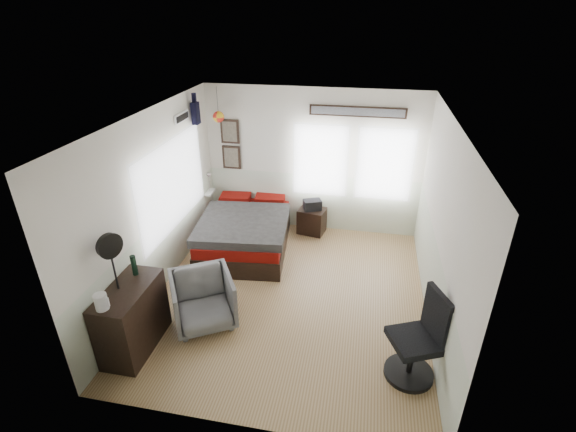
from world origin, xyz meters
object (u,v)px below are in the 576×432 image
(dresser, at_px, (132,318))
(armchair, at_px, (203,300))
(nightstand, at_px, (312,221))
(task_chair, at_px, (419,344))
(bed, at_px, (246,232))

(dresser, relative_size, armchair, 1.22)
(dresser, relative_size, nightstand, 2.06)
(armchair, bearing_deg, nightstand, 38.36)
(armchair, bearing_deg, dresser, -169.76)
(nightstand, distance_m, task_chair, 3.64)
(nightstand, bearing_deg, task_chair, -51.21)
(dresser, xyz_separation_m, task_chair, (3.48, 0.20, 0.02))
(dresser, bearing_deg, bed, 74.96)
(bed, height_order, armchair, armchair)
(task_chair, bearing_deg, armchair, 148.37)
(bed, height_order, dresser, dresser)
(bed, bearing_deg, task_chair, -47.17)
(bed, bearing_deg, armchair, -96.39)
(dresser, distance_m, armchair, 0.92)
(bed, relative_size, nightstand, 4.52)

